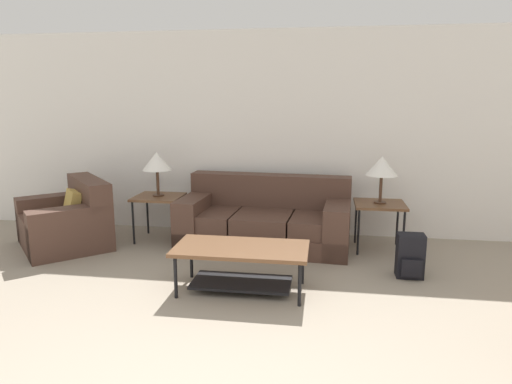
% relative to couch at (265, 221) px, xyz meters
% --- Properties ---
extents(wall_back, '(8.90, 0.06, 2.60)m').
position_rel_couch_xyz_m(wall_back, '(0.06, 0.59, 1.01)').
color(wall_back, white).
rests_on(wall_back, ground_plane).
extents(couch, '(2.07, 1.08, 0.82)m').
position_rel_couch_xyz_m(couch, '(0.00, 0.00, 0.00)').
color(couch, '#4C3328').
rests_on(couch, ground_plane).
extents(armchair, '(1.40, 1.41, 0.80)m').
position_rel_couch_xyz_m(armchair, '(-2.35, -0.39, -0.00)').
color(armchair, '#4C3328').
rests_on(armchair, ground_plane).
extents(coffee_table, '(1.22, 0.61, 0.43)m').
position_rel_couch_xyz_m(coffee_table, '(-0.04, -1.39, 0.02)').
color(coffee_table, brown).
rests_on(coffee_table, ground_plane).
extents(side_table_left, '(0.57, 0.54, 0.56)m').
position_rel_couch_xyz_m(side_table_left, '(-1.34, 0.00, 0.22)').
color(side_table_left, brown).
rests_on(side_table_left, ground_plane).
extents(side_table_right, '(0.57, 0.54, 0.56)m').
position_rel_couch_xyz_m(side_table_right, '(1.34, 0.00, 0.22)').
color(side_table_right, brown).
rests_on(side_table_right, ground_plane).
extents(table_lamp_left, '(0.36, 0.36, 0.55)m').
position_rel_couch_xyz_m(table_lamp_left, '(-1.34, 0.00, 0.70)').
color(table_lamp_left, '#472D1E').
rests_on(table_lamp_left, side_table_left).
extents(table_lamp_right, '(0.36, 0.36, 0.55)m').
position_rel_couch_xyz_m(table_lamp_right, '(1.34, 0.00, 0.70)').
color(table_lamp_right, '#472D1E').
rests_on(table_lamp_right, side_table_right).
extents(backpack, '(0.26, 0.26, 0.44)m').
position_rel_couch_xyz_m(backpack, '(1.56, -0.82, -0.08)').
color(backpack, black).
rests_on(backpack, ground_plane).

